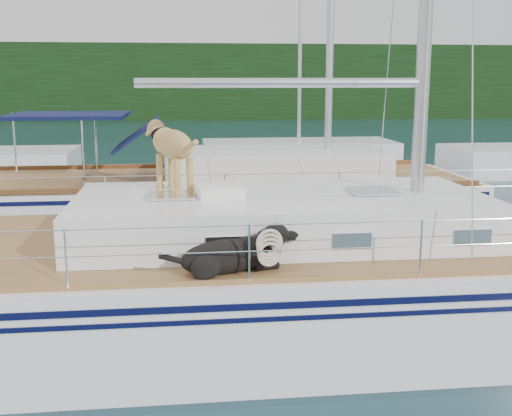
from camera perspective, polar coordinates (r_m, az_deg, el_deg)
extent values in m
plane|color=black|center=(8.62, -3.20, -10.83)|extent=(120.00, 120.00, 0.00)
cube|color=black|center=(52.97, -6.35, 11.06)|extent=(90.00, 3.00, 6.00)
cube|color=#595147|center=(54.23, -6.30, 8.53)|extent=(92.00, 1.00, 1.20)
cube|color=white|center=(8.44, -3.24, -7.69)|extent=(12.00, 3.80, 1.40)
cube|color=#9A6A3D|center=(8.23, -3.30, -2.88)|extent=(11.52, 3.50, 0.06)
cube|color=white|center=(8.25, 2.23, -0.67)|extent=(5.20, 2.50, 0.55)
cylinder|color=silver|center=(8.06, 2.33, 11.05)|extent=(3.60, 0.12, 0.12)
cylinder|color=silver|center=(6.40, -2.40, -1.60)|extent=(10.56, 0.01, 0.01)
cylinder|color=silver|center=(9.83, -3.96, 2.96)|extent=(10.56, 0.01, 0.01)
cube|color=#1C46B2|center=(9.69, -6.43, -0.41)|extent=(0.79, 0.66, 0.05)
cube|color=white|center=(8.01, -3.24, 1.49)|extent=(0.63, 0.54, 0.14)
torus|color=beige|center=(6.54, 1.20, -3.11)|extent=(0.38, 0.18, 0.37)
cube|color=white|center=(14.34, -3.11, 0.09)|extent=(11.00, 3.50, 1.30)
cube|color=#9A6A3D|center=(14.23, -3.14, 2.66)|extent=(10.56, 3.29, 0.06)
cube|color=white|center=(14.30, 1.66, 4.14)|extent=(4.80, 2.30, 0.55)
cube|color=#101643|center=(14.25, -16.28, 7.90)|extent=(2.40, 2.30, 0.08)
cube|color=white|center=(24.54, 3.81, 4.69)|extent=(7.20, 3.00, 1.10)
cylinder|color=silver|center=(24.53, 3.99, 17.80)|extent=(0.14, 0.14, 11.00)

